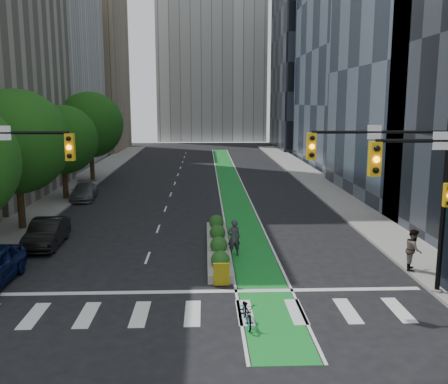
{
  "coord_description": "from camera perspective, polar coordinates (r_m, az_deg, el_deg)",
  "views": [
    {
      "loc": [
        0.51,
        -18.97,
        7.96
      ],
      "look_at": [
        1.57,
        8.46,
        3.0
      ],
      "focal_mm": 40.0,
      "sensor_mm": 36.0,
      "label": 1
    }
  ],
  "objects": [
    {
      "name": "parked_car_left_mid",
      "position": [
        29.59,
        -19.6,
        -4.44
      ],
      "size": [
        1.8,
        4.71,
        1.53
      ],
      "primitive_type": "imported",
      "rotation": [
        0.0,
        0.0,
        0.04
      ],
      "color": "black",
      "rests_on": "ground"
    },
    {
      "name": "parked_car_left_far",
      "position": [
        42.75,
        -15.72,
        0.04
      ],
      "size": [
        2.27,
        4.77,
        1.34
      ],
      "primitive_type": "imported",
      "rotation": [
        0.0,
        0.0,
        0.09
      ],
      "color": "#5C5F61",
      "rests_on": "ground"
    },
    {
      "name": "tree_far",
      "position": [
        52.3,
        -15.05,
        7.42
      ],
      "size": [
        6.6,
        6.6,
        9.0
      ],
      "color": "black",
      "rests_on": "ground"
    },
    {
      "name": "building_tan_far",
      "position": [
        87.55,
        -16.19,
        13.15
      ],
      "size": [
        14.0,
        16.0,
        26.0
      ],
      "primitive_type": "cube",
      "color": "tan",
      "rests_on": "ground"
    },
    {
      "name": "signal_right",
      "position": [
        21.31,
        20.35,
        1.08
      ],
      "size": [
        5.82,
        0.51,
        7.2
      ],
      "color": "black",
      "rests_on": "ground"
    },
    {
      "name": "sidewalk_right",
      "position": [
        46.07,
        12.01,
        0.17
      ],
      "size": [
        3.6,
        90.0,
        0.15
      ],
      "primitive_type": "cube",
      "color": "gray",
      "rests_on": "ground"
    },
    {
      "name": "tree_midfar",
      "position": [
        42.66,
        -17.95,
        5.7
      ],
      "size": [
        5.6,
        5.6,
        7.76
      ],
      "color": "black",
      "rests_on": "ground"
    },
    {
      "name": "building_dark_end",
      "position": [
        89.33,
        10.72,
        13.95
      ],
      "size": [
        14.0,
        18.0,
        28.0
      ],
      "primitive_type": "cube",
      "color": "black",
      "rests_on": "ground"
    },
    {
      "name": "cyclist",
      "position": [
        26.2,
        1.14,
        -5.26
      ],
      "size": [
        0.8,
        0.63,
        1.92
      ],
      "primitive_type": "imported",
      "rotation": [
        0.0,
        0.0,
        3.4
      ],
      "color": "#322D36",
      "rests_on": "ground"
    },
    {
      "name": "sidewalk_left",
      "position": [
        46.33,
        -17.58,
        -0.04
      ],
      "size": [
        3.6,
        90.0,
        0.15
      ],
      "primitive_type": "cube",
      "color": "gray",
      "rests_on": "ground"
    },
    {
      "name": "tree_mid",
      "position": [
        33.12,
        -22.64,
        5.32
      ],
      "size": [
        6.4,
        6.4,
        8.78
      ],
      "color": "black",
      "rests_on": "ground"
    },
    {
      "name": "bike_lane_paint",
      "position": [
        49.67,
        0.69,
        1.03
      ],
      "size": [
        2.2,
        70.0,
        0.01
      ],
      "primitive_type": "cube",
      "color": "#18862C",
      "rests_on": "ground"
    },
    {
      "name": "pedestrian_near",
      "position": [
        25.25,
        20.83,
        -6.17
      ],
      "size": [
        1.01,
        1.14,
        1.94
      ],
      "primitive_type": "imported",
      "rotation": [
        0.0,
        0.0,
        1.22
      ],
      "color": "gray",
      "rests_on": "sidewalk_right"
    },
    {
      "name": "bicycle",
      "position": [
        18.61,
        2.65,
        -13.5
      ],
      "size": [
        0.75,
        1.84,
        0.95
      ],
      "primitive_type": "imported",
      "rotation": [
        0.0,
        0.0,
        0.07
      ],
      "color": "gray",
      "rests_on": "ground"
    },
    {
      "name": "ground",
      "position": [
        20.58,
        -3.54,
        -12.54
      ],
      "size": [
        160.0,
        160.0,
        0.0
      ],
      "primitive_type": "plane",
      "color": "black",
      "rests_on": "ground"
    },
    {
      "name": "median_planter",
      "position": [
        27.1,
        -0.66,
        -6.02
      ],
      "size": [
        1.2,
        10.26,
        1.1
      ],
      "color": "gray",
      "rests_on": "ground"
    }
  ]
}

